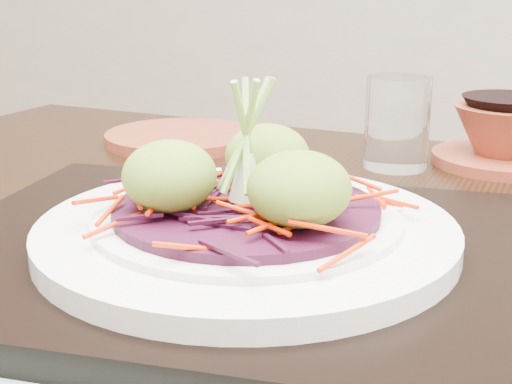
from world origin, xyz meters
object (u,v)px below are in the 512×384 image
(water_glass, at_px, (397,123))
(terracotta_side_plate, at_px, (181,137))
(dining_table, at_px, (320,365))
(white_plate, at_px, (246,230))
(terracotta_bowl_set, at_px, (506,138))
(serving_tray, at_px, (247,256))

(water_glass, bearing_deg, terracotta_side_plate, 173.69)
(dining_table, xyz_separation_m, white_plate, (-0.04, -0.07, 0.14))
(white_plate, distance_m, water_glass, 0.33)
(dining_table, relative_size, terracotta_bowl_set, 8.10)
(white_plate, bearing_deg, serving_tray, -26.57)
(white_plate, distance_m, terracotta_side_plate, 0.42)
(terracotta_side_plate, distance_m, water_glass, 0.28)
(terracotta_bowl_set, bearing_deg, terracotta_side_plate, -176.82)
(serving_tray, bearing_deg, white_plate, 148.67)
(white_plate, xyz_separation_m, terracotta_bowl_set, (0.17, 0.38, -0.00))
(dining_table, height_order, terracotta_bowl_set, terracotta_bowl_set)
(serving_tray, height_order, water_glass, water_glass)
(terracotta_bowl_set, bearing_deg, water_glass, -155.42)
(serving_tray, height_order, white_plate, white_plate)
(terracotta_side_plate, bearing_deg, dining_table, -48.71)
(white_plate, bearing_deg, water_glass, 80.78)
(serving_tray, distance_m, water_glass, 0.34)
(serving_tray, height_order, terracotta_side_plate, serving_tray)
(dining_table, bearing_deg, terracotta_side_plate, 137.03)
(dining_table, distance_m, terracotta_bowl_set, 0.36)
(terracotta_side_plate, xyz_separation_m, water_glass, (0.27, -0.03, 0.04))
(dining_table, height_order, serving_tray, serving_tray)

